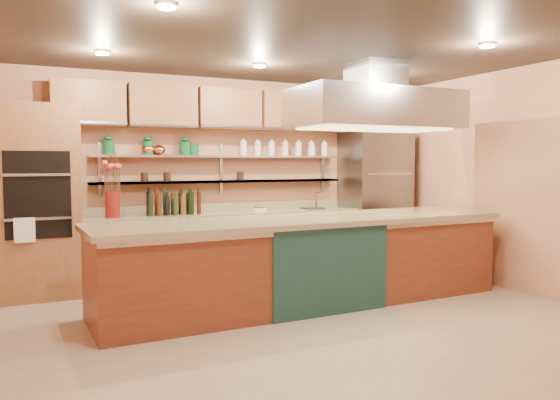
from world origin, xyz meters
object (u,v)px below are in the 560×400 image
island (308,261)px  kitchen_scale (259,208)px  flower_vase (113,205)px  green_canister (194,149)px  refrigerator (375,199)px  copper_kettle (159,150)px

island → kitchen_scale: size_ratio=30.50×
flower_vase → green_canister: 1.34m
refrigerator → kitchen_scale: 1.95m
island → green_canister: bearing=111.5°
island → copper_kettle: size_ratio=27.77×
island → green_canister: (-0.79, 1.83, 1.30)m
copper_kettle → kitchen_scale: bearing=-9.2°
green_canister → kitchen_scale: bearing=-14.2°
kitchen_scale → island: bearing=-114.1°
refrigerator → green_canister: refrigerator is taller
refrigerator → copper_kettle: 3.40m
island → kitchen_scale: bearing=85.2°
island → copper_kettle: bearing=123.0°
copper_kettle → green_canister: size_ratio=1.05×
refrigerator → island: 2.65m
refrigerator → flower_vase: size_ratio=6.51×
refrigerator → kitchen_scale: refrigerator is taller
kitchen_scale → green_canister: bearing=144.6°
green_canister → island: bearing=-66.7°
island → kitchen_scale: kitchen_scale is taller
kitchen_scale → flower_vase: bearing=158.8°
island → flower_vase: (-1.91, 1.61, 0.59)m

